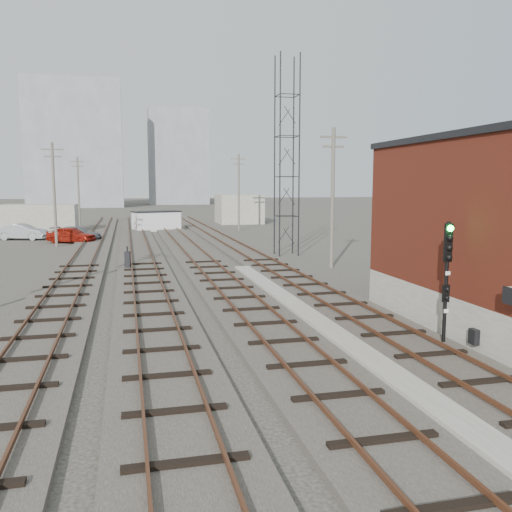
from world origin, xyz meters
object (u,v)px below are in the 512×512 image
object	(u,v)px
signal_mast	(447,274)
switch_stand	(128,260)
site_trailer	(157,221)
car_red	(71,235)
car_grey	(77,234)
car_silver	(22,232)

from	to	relation	value
signal_mast	switch_stand	size ratio (longest dim) A/B	2.92
site_trailer	car_red	distance (m)	14.70
car_grey	signal_mast	bearing A→B (deg)	-139.18
signal_mast	car_red	size ratio (longest dim) A/B	0.93
signal_mast	switch_stand	bearing A→B (deg)	117.86
switch_stand	car_grey	bearing A→B (deg)	115.06
switch_stand	signal_mast	bearing A→B (deg)	-50.34
signal_mast	car_red	distance (m)	40.31
site_trailer	car_silver	bearing A→B (deg)	-166.98
car_grey	car_silver	bearing A→B (deg)	85.52
site_trailer	car_red	bearing A→B (deg)	-142.14
car_red	car_silver	bearing A→B (deg)	74.58
car_silver	site_trailer	bearing A→B (deg)	-44.30
switch_stand	site_trailer	xyz separation A→B (m)	(3.44, 30.02, 0.49)
switch_stand	car_silver	distance (m)	24.44
switch_stand	site_trailer	distance (m)	30.22
site_trailer	switch_stand	bearing A→B (deg)	-113.36
site_trailer	car_red	size ratio (longest dim) A/B	1.33
car_red	site_trailer	bearing A→B (deg)	-10.32
signal_mast	switch_stand	world-z (taller)	signal_mast
switch_stand	car_grey	world-z (taller)	switch_stand
car_silver	signal_mast	bearing A→B (deg)	-138.18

